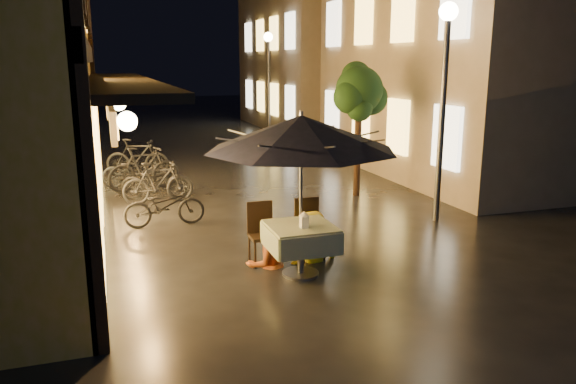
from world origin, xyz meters
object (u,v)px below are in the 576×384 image
object	(u,v)px
cafe_table	(301,237)
bicycle_0	(164,206)
table_lantern	(304,219)
person_yellow	(312,213)
person_orange	(267,220)
patio_umbrella	(301,133)
streetlamp_near	(445,73)

from	to	relation	value
cafe_table	bicycle_0	distance (m)	3.66
table_lantern	bicycle_0	world-z (taller)	table_lantern
person_yellow	bicycle_0	size ratio (longest dim) A/B	1.01
person_orange	table_lantern	bearing A→B (deg)	103.83
patio_umbrella	bicycle_0	bearing A→B (deg)	116.98
streetlamp_near	person_yellow	world-z (taller)	streetlamp_near
person_yellow	table_lantern	bearing A→B (deg)	53.88
cafe_table	table_lantern	xyz separation A→B (m)	(0.00, -0.15, 0.33)
person_orange	person_yellow	size ratio (longest dim) A/B	0.94
bicycle_0	person_orange	bearing A→B (deg)	-156.15
patio_umbrella	table_lantern	distance (m)	1.24
cafe_table	person_yellow	distance (m)	0.72
table_lantern	person_yellow	size ratio (longest dim) A/B	0.16
person_yellow	bicycle_0	xyz separation A→B (m)	(-2.06, 2.69, -0.38)
cafe_table	table_lantern	distance (m)	0.36
table_lantern	person_yellow	xyz separation A→B (m)	(0.40, 0.72, -0.13)
patio_umbrella	person_orange	world-z (taller)	patio_umbrella
streetlamp_near	cafe_table	distance (m)	4.70
streetlamp_near	person_orange	size ratio (longest dim) A/B	2.88
cafe_table	person_orange	xyz separation A→B (m)	(-0.37, 0.55, 0.15)
bicycle_0	table_lantern	bearing A→B (deg)	-155.66
streetlamp_near	patio_umbrella	bearing A→B (deg)	-151.73
cafe_table	table_lantern	bearing A→B (deg)	-90.00
person_yellow	bicycle_0	bearing A→B (deg)	-59.54
patio_umbrella	person_yellow	world-z (taller)	patio_umbrella
cafe_table	person_orange	world-z (taller)	person_orange
patio_umbrella	bicycle_0	distance (m)	4.05
streetlamp_near	cafe_table	world-z (taller)	streetlamp_near
streetlamp_near	person_orange	xyz separation A→B (m)	(-3.97, -1.39, -2.18)
cafe_table	person_yellow	size ratio (longest dim) A/B	0.63
patio_umbrella	table_lantern	xyz separation A→B (m)	(-0.00, -0.15, -1.23)
patio_umbrella	person_yellow	distance (m)	1.53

